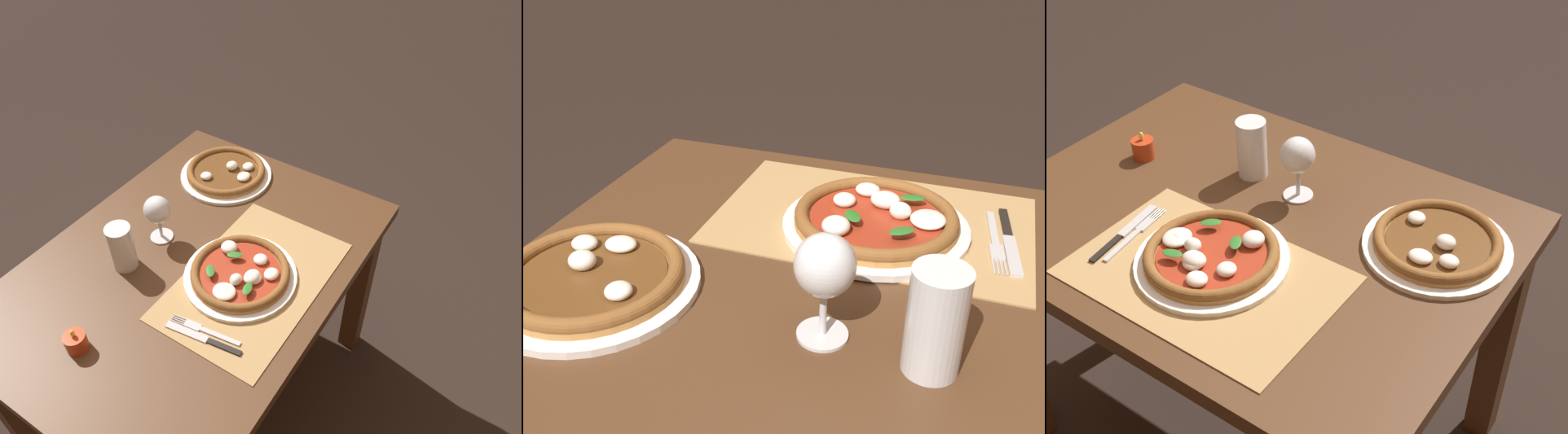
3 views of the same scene
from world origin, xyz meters
TOP-DOWN VIEW (x-y plane):
  - ground_plane at (0.00, 0.00)m, footprint 24.00×24.00m
  - dining_table at (0.00, 0.00)m, footprint 1.14×0.84m
  - paper_placemat at (0.04, -0.19)m, footprint 0.55×0.36m
  - pizza_near at (0.03, -0.15)m, footprint 0.32×0.32m
  - pizza_far at (0.39, 0.15)m, footprint 0.32×0.32m
  - wine_glass at (0.04, 0.14)m, footprint 0.08×0.08m
  - pint_glass at (-0.10, 0.16)m, footprint 0.07×0.07m
  - fork at (-0.17, -0.18)m, footprint 0.04×0.20m
  - knife at (-0.19, -0.19)m, footprint 0.05×0.22m
  - votive_candle at (-0.38, 0.06)m, footprint 0.06×0.06m

SIDE VIEW (x-z plane):
  - ground_plane at x=0.00m, z-range 0.00..0.00m
  - dining_table at x=0.00m, z-range 0.25..0.99m
  - paper_placemat at x=0.04m, z-range 0.74..0.74m
  - fork at x=-0.17m, z-range 0.74..0.75m
  - knife at x=-0.19m, z-range 0.74..0.75m
  - pizza_far at x=0.39m, z-range 0.73..0.78m
  - pizza_near at x=0.03m, z-range 0.74..0.79m
  - votive_candle at x=-0.38m, z-range 0.73..0.80m
  - pint_glass at x=-0.10m, z-range 0.74..0.88m
  - wine_glass at x=0.04m, z-range 0.77..0.92m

